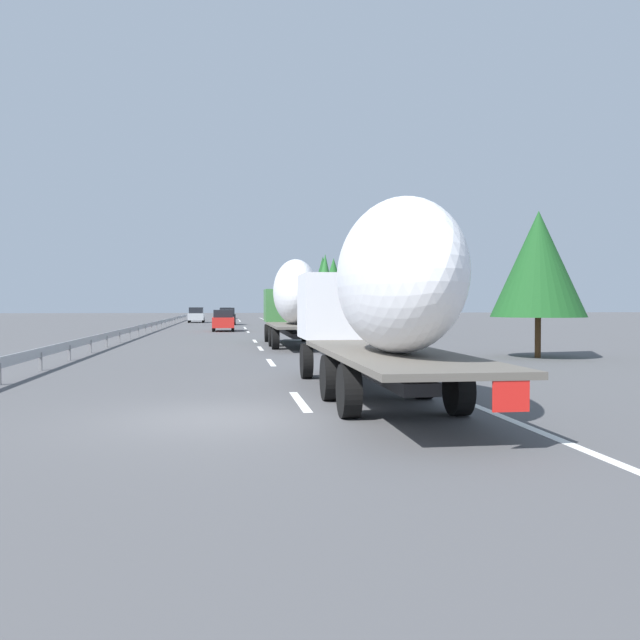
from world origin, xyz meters
TOP-DOWN VIEW (x-y plane):
  - ground_plane at (40.00, 0.00)m, footprint 260.00×260.00m
  - lane_stripe_0 at (2.00, -1.80)m, footprint 3.20×0.20m
  - lane_stripe_1 at (12.32, -1.80)m, footprint 3.20×0.20m
  - lane_stripe_2 at (20.56, -1.80)m, footprint 3.20×0.20m
  - lane_stripe_3 at (27.49, -1.80)m, footprint 3.20×0.20m
  - lane_stripe_4 at (41.34, -1.80)m, footprint 3.20×0.20m
  - lane_stripe_5 at (49.34, -1.80)m, footprint 3.20×0.20m
  - lane_stripe_6 at (52.06, -1.80)m, footprint 3.20×0.20m
  - lane_stripe_7 at (76.95, -1.80)m, footprint 3.20×0.20m
  - lane_stripe_8 at (80.42, -1.80)m, footprint 3.20×0.20m
  - lane_stripe_9 at (89.44, -1.80)m, footprint 3.20×0.20m
  - edge_line_right at (45.00, -5.50)m, footprint 110.00×0.20m
  - truck_lead at (22.18, -3.60)m, footprint 12.37×2.55m
  - truck_trailing at (1.77, -3.60)m, footprint 12.92×2.55m
  - car_red_compact at (43.03, 0.18)m, footprint 4.13×1.78m
  - car_white_van at (93.61, 0.08)m, footprint 4.79×1.82m
  - car_black_suv at (61.18, -0.12)m, footprint 4.09×1.82m
  - car_silver_hatch at (70.72, 3.64)m, footprint 4.47×1.91m
  - road_sign at (43.74, -6.70)m, footprint 0.10×0.90m
  - tree_0 at (53.64, -9.90)m, footprint 2.54×2.54m
  - tree_1 at (30.93, -10.93)m, footprint 2.41×2.41m
  - tree_2 at (56.43, -10.06)m, footprint 3.12×3.12m
  - tree_3 at (13.10, -12.86)m, footprint 3.87×3.87m
  - tree_4 at (51.27, -10.37)m, footprint 3.24×3.24m
  - tree_5 at (43.43, -11.33)m, footprint 3.78×3.78m
  - guardrail_median at (43.00, 6.00)m, footprint 94.00×0.10m

SIDE VIEW (x-z plane):
  - ground_plane at x=40.00m, z-range 0.00..0.00m
  - lane_stripe_0 at x=2.00m, z-range 0.00..0.01m
  - lane_stripe_1 at x=12.32m, z-range 0.00..0.01m
  - lane_stripe_2 at x=20.56m, z-range 0.00..0.01m
  - lane_stripe_3 at x=27.49m, z-range 0.00..0.01m
  - lane_stripe_4 at x=41.34m, z-range 0.00..0.01m
  - lane_stripe_5 at x=49.34m, z-range 0.00..0.01m
  - lane_stripe_6 at x=52.06m, z-range 0.00..0.01m
  - lane_stripe_7 at x=76.95m, z-range 0.00..0.01m
  - lane_stripe_8 at x=80.42m, z-range 0.00..0.01m
  - lane_stripe_9 at x=89.44m, z-range 0.00..0.01m
  - edge_line_right at x=45.00m, z-range 0.00..0.01m
  - guardrail_median at x=43.00m, z-range 0.20..0.96m
  - car_red_compact at x=43.03m, z-range 0.02..1.79m
  - car_white_van at x=93.61m, z-range 0.02..1.79m
  - car_black_suv at x=61.18m, z-range 0.00..1.88m
  - car_silver_hatch at x=70.72m, z-range 0.01..1.88m
  - road_sign at x=43.74m, z-range 0.57..3.47m
  - truck_trailing at x=1.77m, z-range 0.28..4.62m
  - truck_lead at x=22.18m, z-range 0.27..4.77m
  - tree_1 at x=30.93m, z-range 0.89..6.75m
  - tree_3 at x=13.10m, z-range 0.84..6.89m
  - tree_5 at x=43.43m, z-range 0.74..7.49m
  - tree_4 at x=51.27m, z-range 0.81..7.53m
  - tree_0 at x=53.64m, z-range 0.72..8.05m
  - tree_2 at x=56.43m, z-range 0.93..8.17m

